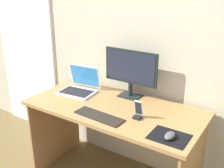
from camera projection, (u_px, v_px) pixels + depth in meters
name	position (u px, v px, depth m)	size (l,w,h in m)	color
wall_back	(140.00, 35.00, 2.32)	(6.00, 0.04, 2.50)	#B8B395
door_left	(26.00, 43.00, 3.09)	(0.82, 0.02, 2.02)	white
desk	(114.00, 124.00, 2.25)	(1.40, 0.67, 0.74)	#9F7542
monitor	(131.00, 71.00, 2.30)	(0.48, 0.14, 0.41)	black
laptop	(80.00, 87.00, 2.46)	(0.33, 0.30, 0.23)	white
keyboard_external	(100.00, 116.00, 2.03)	(0.39, 0.12, 0.01)	black
mousepad	(169.00, 137.00, 1.78)	(0.25, 0.20, 0.00)	black
mouse	(170.00, 136.00, 1.75)	(0.06, 0.10, 0.04)	#4B4F52
phone_in_dock	(138.00, 112.00, 2.00)	(0.06, 0.06, 0.14)	black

